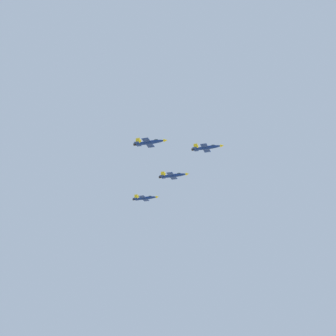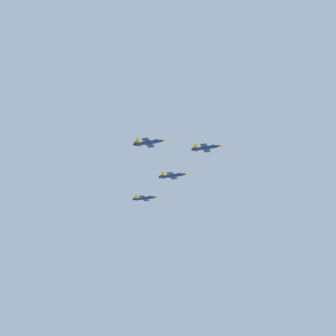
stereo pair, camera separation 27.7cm
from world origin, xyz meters
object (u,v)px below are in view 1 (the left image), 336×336
at_px(jet_left_wingman, 173,175).
at_px(jet_right_wingman, 150,142).
at_px(jet_lead, 207,148).
at_px(jet_left_outer, 145,198).

relative_size(jet_left_wingman, jet_right_wingman, 1.03).
height_order(jet_lead, jet_left_outer, jet_lead).
relative_size(jet_right_wingman, jet_left_outer, 1.00).
bearing_deg(jet_left_outer, jet_lead, -39.65).
bearing_deg(jet_right_wingman, jet_lead, 40.09).
relative_size(jet_lead, jet_left_wingman, 0.96).
bearing_deg(jet_lead, jet_right_wingman, -139.08).
bearing_deg(jet_left_wingman, jet_right_wingman, -89.69).
xyz_separation_m(jet_lead, jet_left_outer, (50.67, -6.25, -7.33)).
distance_m(jet_lead, jet_left_outer, 51.57).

